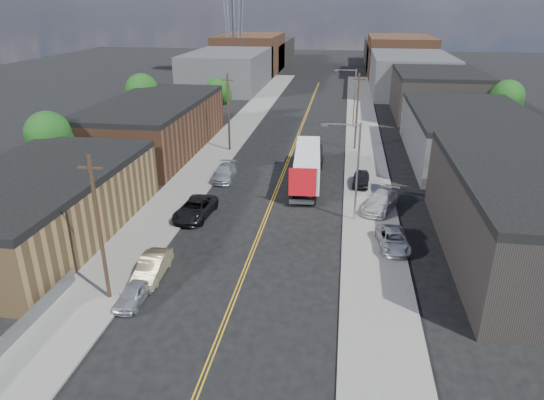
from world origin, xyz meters
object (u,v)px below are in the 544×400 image
(car_right_lot_b, at_px, (381,201))
(car_ahead_truck, at_px, (307,155))
(semi_truck, at_px, (308,162))
(car_left_c, at_px, (195,209))
(car_left_a, at_px, (134,294))
(car_left_b, at_px, (152,267))
(car_right_lot_c, at_px, (361,179))
(car_left_d, at_px, (224,173))
(car_right_lot_a, at_px, (393,240))

(car_right_lot_b, bearing_deg, car_ahead_truck, 140.59)
(semi_truck, relative_size, car_left_c, 2.56)
(car_left_a, relative_size, car_right_lot_b, 0.67)
(car_left_a, xyz_separation_m, car_left_b, (0.00, 3.30, 0.14))
(car_right_lot_b, bearing_deg, car_right_lot_c, 125.88)
(car_left_d, relative_size, car_right_lot_b, 0.93)
(car_left_b, distance_m, car_right_lot_c, 25.78)
(car_left_a, relative_size, car_left_d, 0.72)
(car_right_lot_a, bearing_deg, car_left_d, 135.82)
(car_left_d, xyz_separation_m, car_ahead_truck, (8.49, 8.03, -0.04))
(car_left_c, distance_m, car_right_lot_a, 17.78)
(car_right_lot_b, height_order, car_right_lot_c, car_right_lot_b)
(car_left_c, distance_m, car_ahead_truck, 20.31)
(car_right_lot_a, bearing_deg, car_left_a, -154.91)
(car_right_lot_c, bearing_deg, semi_truck, 175.93)
(car_left_d, distance_m, car_right_lot_b, 17.87)
(car_left_b, height_order, car_right_lot_b, car_right_lot_b)
(car_left_b, distance_m, car_right_lot_a, 18.69)
(car_left_c, bearing_deg, car_left_d, 93.70)
(car_left_a, bearing_deg, car_right_lot_b, 48.60)
(car_left_c, bearing_deg, car_left_a, -85.31)
(car_right_lot_c, bearing_deg, car_right_lot_a, -77.10)
(car_left_d, bearing_deg, semi_truck, 3.21)
(car_left_b, bearing_deg, car_left_c, 88.00)
(car_right_lot_a, xyz_separation_m, car_right_lot_b, (-0.54, 7.60, 0.14))
(car_left_b, xyz_separation_m, car_right_lot_c, (15.15, 20.85, 0.09))
(car_left_c, bearing_deg, semi_truck, 54.51)
(semi_truck, distance_m, car_left_c, 14.67)
(semi_truck, relative_size, car_left_a, 3.98)
(car_left_d, xyz_separation_m, car_right_lot_b, (16.68, -6.40, 0.21))
(car_right_lot_b, bearing_deg, car_right_lot_a, -64.98)
(car_left_a, distance_m, car_left_b, 3.30)
(car_left_a, distance_m, car_right_lot_a, 20.13)
(semi_truck, distance_m, car_ahead_truck, 7.40)
(car_ahead_truck, bearing_deg, car_left_b, -107.22)
(car_left_b, bearing_deg, car_right_lot_a, 19.39)
(semi_truck, xyz_separation_m, car_right_lot_b, (7.44, -7.23, -1.27))
(car_right_lot_a, bearing_deg, car_right_lot_b, 88.96)
(car_left_c, height_order, car_ahead_truck, car_left_c)
(car_right_lot_b, distance_m, car_right_lot_c, 6.66)
(car_left_c, relative_size, car_right_lot_a, 1.20)
(car_left_c, relative_size, car_right_lot_b, 1.04)
(car_right_lot_a, relative_size, car_ahead_truck, 0.94)
(car_right_lot_b, bearing_deg, semi_truck, 156.83)
(car_left_d, bearing_deg, car_left_c, -92.90)
(car_left_d, distance_m, car_right_lot_a, 22.20)
(car_right_lot_a, distance_m, car_right_lot_c, 14.22)
(semi_truck, bearing_deg, car_right_lot_a, -65.24)
(car_right_lot_a, distance_m, car_right_lot_b, 7.62)
(car_left_a, height_order, car_left_c, car_left_c)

